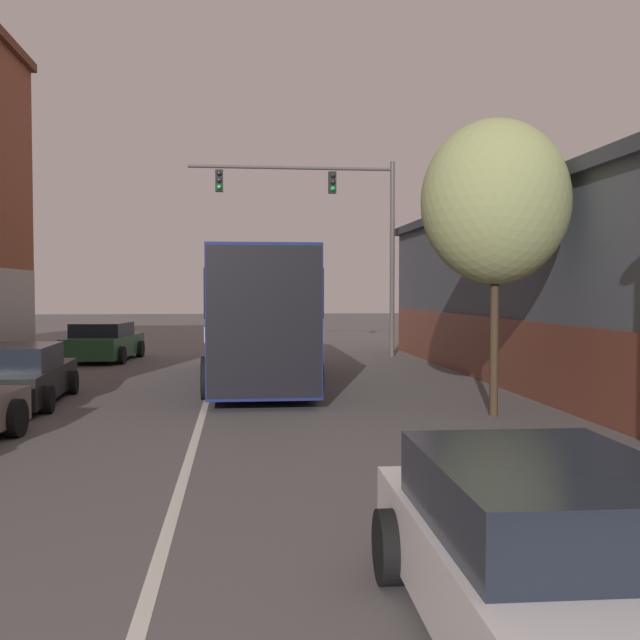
{
  "coord_description": "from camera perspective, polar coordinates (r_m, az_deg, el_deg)",
  "views": [
    {
      "loc": [
        0.75,
        -1.52,
        2.51
      ],
      "look_at": [
        2.67,
        16.27,
        1.8
      ],
      "focal_mm": 42.0,
      "sensor_mm": 36.0,
      "label": 1
    }
  ],
  "objects": [
    {
      "name": "parked_car_left_near",
      "position": [
        27.85,
        -16.15,
        -1.64
      ],
      "size": [
        2.48,
        4.59,
        1.37
      ],
      "rotation": [
        0.0,
        0.0,
        1.47
      ],
      "color": "#285633",
      "rests_on": "ground_plane"
    },
    {
      "name": "bus",
      "position": [
        20.47,
        -4.69,
        0.72
      ],
      "size": [
        2.81,
        10.24,
        3.51
      ],
      "rotation": [
        0.0,
        0.0,
        1.57
      ],
      "color": "navy",
      "rests_on": "ground_plane"
    },
    {
      "name": "hatchback_foreground",
      "position": [
        5.62,
        17.63,
        -17.37
      ],
      "size": [
        2.13,
        4.6,
        1.31
      ],
      "rotation": [
        0.0,
        0.0,
        1.55
      ],
      "color": "silver",
      "rests_on": "ground_plane"
    },
    {
      "name": "traffic_signal_gantry",
      "position": [
        28.2,
        1.27,
        7.86
      ],
      "size": [
        7.7,
        0.36,
        7.36
      ],
      "color": "#514C47",
      "rests_on": "ground_plane"
    },
    {
      "name": "street_tree_near",
      "position": [
        15.43,
        13.22,
        8.73
      ],
      "size": [
        2.97,
        2.68,
        5.91
      ],
      "color": "#3D2D1E",
      "rests_on": "ground_plane"
    },
    {
      "name": "parked_car_left_mid",
      "position": [
        17.83,
        -22.27,
        -3.97
      ],
      "size": [
        2.31,
        4.72,
        1.32
      ],
      "rotation": [
        0.0,
        0.0,
        1.61
      ],
      "color": "black",
      "rests_on": "ground_plane"
    },
    {
      "name": "lane_center_line",
      "position": [
        16.88,
        -8.69,
        -6.3
      ],
      "size": [
        0.14,
        42.32,
        0.01
      ],
      "color": "silver",
      "rests_on": "ground_plane"
    }
  ]
}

